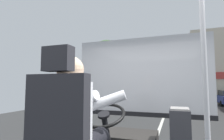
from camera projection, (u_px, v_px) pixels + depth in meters
ground at (165, 115)px, 9.93m from camera, size 18.00×44.00×0.06m
bus_driver at (73, 120)px, 1.45m from camera, size 0.79×0.59×0.82m
handrail_pole at (205, 82)px, 1.52m from camera, size 0.04×0.04×2.14m
windshield_panel at (140, 85)px, 3.33m from camera, size 2.50×0.08×1.48m
street_tree at (107, 59)px, 13.67m from camera, size 2.90×2.90×5.12m
parked_car_green at (214, 94)px, 19.71m from camera, size 1.92×4.22×1.33m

